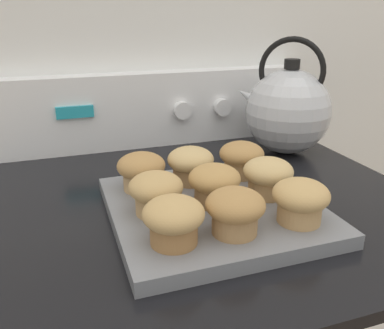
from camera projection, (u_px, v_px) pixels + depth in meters
wall_back at (141, 26)px, 0.93m from camera, size 8.00×0.05×2.40m
control_panel at (150, 109)px, 0.94m from camera, size 0.75×0.07×0.17m
muffin_pan at (213, 209)px, 0.63m from camera, size 0.31×0.31×0.02m
muffin_r0_c0 at (174, 219)px, 0.51m from camera, size 0.08×0.08×0.06m
muffin_r0_c1 at (238, 209)px, 0.53m from camera, size 0.08×0.08×0.06m
muffin_r0_c2 at (300, 200)px, 0.56m from camera, size 0.08×0.08×0.06m
muffin_r1_c0 at (156, 192)px, 0.58m from camera, size 0.08×0.08×0.06m
muffin_r1_c1 at (214, 183)px, 0.61m from camera, size 0.08×0.08×0.06m
muffin_r1_c2 at (268, 176)px, 0.64m from camera, size 0.08×0.08×0.06m
muffin_r2_c0 at (141, 170)px, 0.66m from camera, size 0.08×0.08×0.06m
muffin_r2_c1 at (193, 163)px, 0.69m from camera, size 0.08×0.08×0.06m
muffin_r2_c2 at (241, 158)px, 0.72m from camera, size 0.08×0.08×0.06m
tea_kettle at (287, 110)px, 0.89m from camera, size 0.20×0.19×0.25m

